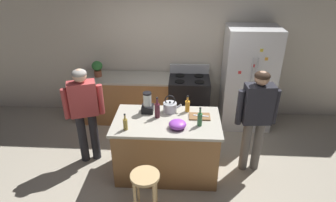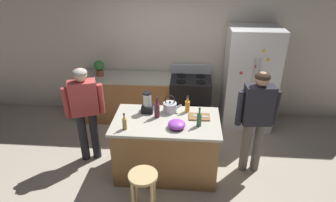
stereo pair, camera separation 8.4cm
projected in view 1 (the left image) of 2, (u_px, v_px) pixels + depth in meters
ground_plane at (167, 170)px, 4.47m from camera, size 14.00×14.00×0.00m
back_wall at (173, 49)px, 5.58m from camera, size 8.00×0.10×2.70m
kitchen_island at (167, 146)px, 4.26m from camera, size 1.51×0.87×0.90m
back_counter_run at (131, 98)px, 5.68m from camera, size 2.00×0.64×0.90m
refrigerator at (248, 79)px, 5.30m from camera, size 0.90×0.73×1.89m
stove_range at (189, 100)px, 5.59m from camera, size 0.76×0.65×1.08m
person_by_island_left at (84, 108)px, 4.30m from camera, size 0.59×0.34×1.56m
person_by_sink_right at (256, 113)px, 4.09m from camera, size 0.60×0.25×1.61m
bar_stool at (145, 183)px, 3.52m from camera, size 0.36×0.36×0.63m
potted_plant at (97, 68)px, 5.42m from camera, size 0.20×0.20×0.30m
blender_appliance at (147, 104)px, 4.21m from camera, size 0.17×0.17×0.31m
bottle_wine at (157, 110)px, 4.08m from camera, size 0.08×0.08×0.32m
bottle_soda at (187, 106)px, 4.24m from camera, size 0.07×0.07×0.26m
bottle_olive_oil at (200, 119)px, 3.89m from camera, size 0.07×0.07×0.28m
bottle_vinegar at (125, 124)px, 3.81m from camera, size 0.06×0.06×0.24m
mixing_bowl at (178, 124)px, 3.86m from camera, size 0.24×0.24×0.11m
tea_kettle at (170, 107)px, 4.24m from camera, size 0.28×0.20×0.27m
cutting_board at (200, 116)px, 4.13m from camera, size 0.30×0.20×0.02m
chef_knife at (201, 116)px, 4.12m from camera, size 0.22×0.06×0.01m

